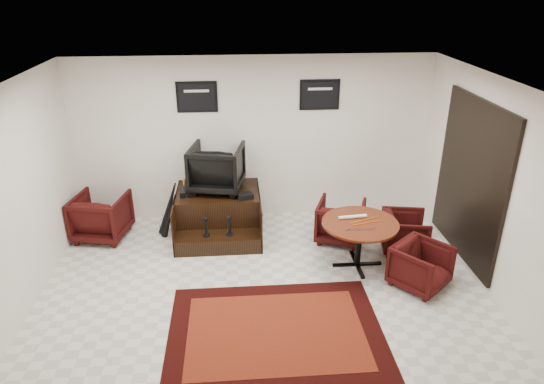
{
  "coord_description": "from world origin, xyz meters",
  "views": [
    {
      "loc": [
        -0.32,
        -5.33,
        3.93
      ],
      "look_at": [
        0.19,
        0.9,
        1.14
      ],
      "focal_mm": 32.0,
      "sensor_mm": 36.0,
      "label": 1
    }
  ],
  "objects_px": {
    "table_chair_corner": "(421,264)",
    "table_chair_window": "(405,231)",
    "meeting_table": "(360,228)",
    "shine_podium": "(219,214)",
    "armchair_side": "(101,214)",
    "table_chair_back": "(340,219)",
    "shine_chair": "(217,166)"
  },
  "relations": [
    {
      "from": "armchair_side",
      "to": "table_chair_corner",
      "type": "relative_size",
      "value": 1.18
    },
    {
      "from": "meeting_table",
      "to": "shine_podium",
      "type": "bearing_deg",
      "value": 149.04
    },
    {
      "from": "shine_podium",
      "to": "armchair_side",
      "type": "height_order",
      "value": "armchair_side"
    },
    {
      "from": "armchair_side",
      "to": "table_chair_back",
      "type": "relative_size",
      "value": 1.11
    },
    {
      "from": "table_chair_window",
      "to": "table_chair_corner",
      "type": "xyz_separation_m",
      "value": [
        -0.1,
        -0.96,
        0.01
      ]
    },
    {
      "from": "armchair_side",
      "to": "table_chair_back",
      "type": "xyz_separation_m",
      "value": [
        3.85,
        -0.4,
        -0.04
      ]
    },
    {
      "from": "meeting_table",
      "to": "table_chair_window",
      "type": "relative_size",
      "value": 1.61
    },
    {
      "from": "table_chair_window",
      "to": "armchair_side",
      "type": "bearing_deg",
      "value": 90.63
    },
    {
      "from": "shine_chair",
      "to": "table_chair_back",
      "type": "xyz_separation_m",
      "value": [
        1.96,
        -0.59,
        -0.76
      ]
    },
    {
      "from": "shine_chair",
      "to": "table_chair_window",
      "type": "distance_m",
      "value": 3.15
    },
    {
      "from": "armchair_side",
      "to": "table_chair_window",
      "type": "relative_size",
      "value": 1.2
    },
    {
      "from": "shine_podium",
      "to": "meeting_table",
      "type": "xyz_separation_m",
      "value": [
        2.06,
        -1.23,
        0.3
      ]
    },
    {
      "from": "shine_podium",
      "to": "table_chair_window",
      "type": "relative_size",
      "value": 2.07
    },
    {
      "from": "table_chair_back",
      "to": "shine_podium",
      "type": "bearing_deg",
      "value": 8.22
    },
    {
      "from": "table_chair_back",
      "to": "table_chair_window",
      "type": "xyz_separation_m",
      "value": [
        0.93,
        -0.41,
        -0.03
      ]
    },
    {
      "from": "table_chair_corner",
      "to": "table_chair_window",
      "type": "bearing_deg",
      "value": 43.61
    },
    {
      "from": "table_chair_back",
      "to": "table_chair_window",
      "type": "bearing_deg",
      "value": 177.22
    },
    {
      "from": "armchair_side",
      "to": "table_chair_corner",
      "type": "height_order",
      "value": "armchair_side"
    },
    {
      "from": "meeting_table",
      "to": "table_chair_back",
      "type": "distance_m",
      "value": 0.84
    },
    {
      "from": "meeting_table",
      "to": "table_chair_corner",
      "type": "distance_m",
      "value": 0.97
    },
    {
      "from": "shine_podium",
      "to": "table_chair_window",
      "type": "distance_m",
      "value": 3.01
    },
    {
      "from": "shine_podium",
      "to": "meeting_table",
      "type": "distance_m",
      "value": 2.42
    },
    {
      "from": "meeting_table",
      "to": "table_chair_corner",
      "type": "height_order",
      "value": "meeting_table"
    },
    {
      "from": "armchair_side",
      "to": "table_chair_window",
      "type": "height_order",
      "value": "armchair_side"
    },
    {
      "from": "table_chair_back",
      "to": "table_chair_corner",
      "type": "distance_m",
      "value": 1.6
    },
    {
      "from": "shine_chair",
      "to": "armchair_side",
      "type": "height_order",
      "value": "shine_chair"
    },
    {
      "from": "shine_chair",
      "to": "table_chair_window",
      "type": "height_order",
      "value": "shine_chair"
    },
    {
      "from": "table_chair_back",
      "to": "table_chair_corner",
      "type": "bearing_deg",
      "value": 142.04
    },
    {
      "from": "meeting_table",
      "to": "table_chair_back",
      "type": "xyz_separation_m",
      "value": [
        -0.1,
        0.79,
        -0.26
      ]
    },
    {
      "from": "shine_podium",
      "to": "meeting_table",
      "type": "height_order",
      "value": "meeting_table"
    },
    {
      "from": "table_chair_window",
      "to": "table_chair_corner",
      "type": "bearing_deg",
      "value": -175.88
    },
    {
      "from": "shine_podium",
      "to": "table_chair_window",
      "type": "bearing_deg",
      "value": -16.45
    }
  ]
}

